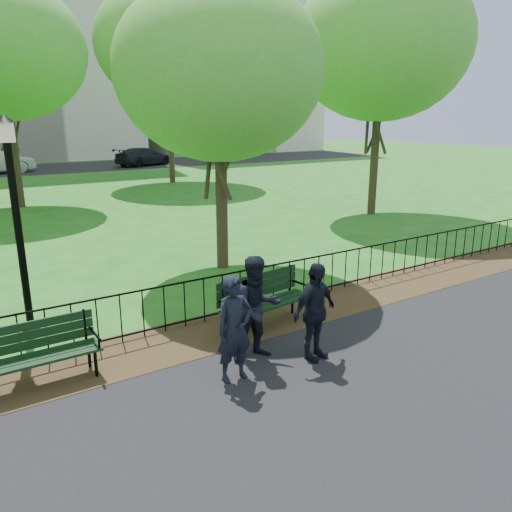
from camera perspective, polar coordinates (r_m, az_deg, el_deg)
ground at (r=8.18m, az=2.07°, el=-11.89°), size 120.00×120.00×0.00m
asphalt_path at (r=6.19m, az=22.32°, el=-23.24°), size 60.00×9.20×0.01m
dirt_strip at (r=9.31m, az=-3.34°, el=-8.25°), size 60.00×1.60×0.01m
iron_fence at (r=9.54m, az=-4.90°, el=-4.54°), size 24.06×0.06×1.00m
apartment_east at (r=62.34m, az=-4.40°, el=23.10°), size 20.00×15.00×24.00m
park_bench_main at (r=9.01m, az=0.06°, el=-4.72°), size 1.94×0.80×1.07m
park_bench_left_a at (r=7.95m, az=-24.08°, el=-9.53°), size 1.79×0.57×1.02m
lamppost at (r=9.36m, az=-25.62°, el=3.62°), size 0.34×0.34×3.82m
tree_near_e at (r=12.55m, az=-4.23°, el=20.30°), size 4.98×4.98×6.94m
tree_mid_e at (r=20.65m, az=14.16°, el=22.42°), size 6.61×6.61×9.21m
tree_far_c at (r=23.98m, az=-27.04°, el=20.30°), size 6.62×6.62×9.23m
tree_far_e at (r=30.78m, az=-10.20°, el=22.72°), size 7.98×7.98×11.13m
person_left at (r=7.31m, az=-2.47°, el=-8.33°), size 0.59×0.39×1.60m
person_mid at (r=7.91m, az=0.14°, el=-5.99°), size 0.87×0.52×1.70m
person_right at (r=7.97m, az=6.71°, el=-6.33°), size 0.99×0.55×1.59m
sedan_dark at (r=41.94m, az=-12.74°, el=11.03°), size 5.33×3.74×1.43m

